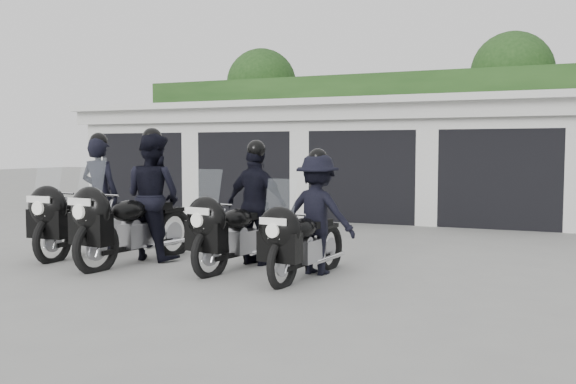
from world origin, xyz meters
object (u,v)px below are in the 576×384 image
at_px(police_bike_a, 87,204).
at_px(police_bike_d, 312,220).
at_px(police_bike_b, 143,204).
at_px(police_bike_c, 249,212).

height_order(police_bike_a, police_bike_d, police_bike_a).
xyz_separation_m(police_bike_b, police_bike_c, (1.71, 0.24, -0.08)).
bearing_deg(police_bike_b, police_bike_d, 8.44).
distance_m(police_bike_c, police_bike_d, 1.14).
height_order(police_bike_a, police_bike_c, police_bike_a).
bearing_deg(police_bike_d, police_bike_b, -172.99).
bearing_deg(police_bike_c, police_bike_d, -1.60).
height_order(police_bike_c, police_bike_d, police_bike_c).
bearing_deg(police_bike_b, police_bike_c, 16.90).
distance_m(police_bike_a, police_bike_b, 1.30).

